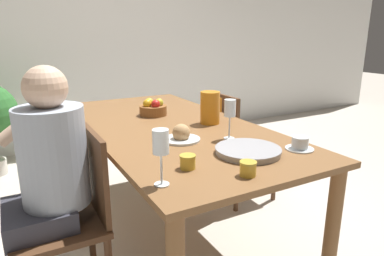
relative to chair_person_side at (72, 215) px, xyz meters
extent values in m
plane|color=beige|center=(0.67, 0.32, -0.47)|extent=(20.00, 20.00, 0.00)
cube|color=white|center=(0.67, 2.55, 0.83)|extent=(10.00, 0.06, 2.60)
cube|color=brown|center=(0.67, 0.32, 0.27)|extent=(0.95, 1.98, 0.03)
cylinder|color=brown|center=(1.08, -0.61, -0.11)|extent=(0.07, 0.07, 0.72)
cylinder|color=brown|center=(0.25, 1.25, -0.11)|extent=(0.07, 0.07, 0.72)
cylinder|color=brown|center=(1.08, 1.25, -0.11)|extent=(0.07, 0.07, 0.72)
cylinder|color=#51331E|center=(0.12, 0.18, -0.26)|extent=(0.04, 0.04, 0.41)
cube|color=#51331E|center=(-0.07, 0.00, -0.04)|extent=(0.42, 0.42, 0.03)
cube|color=#51331E|center=(0.13, 0.00, 0.19)|extent=(0.03, 0.39, 0.42)
cylinder|color=#51331E|center=(1.59, 0.70, -0.26)|extent=(0.04, 0.04, 0.41)
cylinder|color=#51331E|center=(1.59, 0.33, -0.26)|extent=(0.04, 0.04, 0.41)
cylinder|color=#51331E|center=(1.22, 0.70, -0.26)|extent=(0.04, 0.04, 0.41)
cylinder|color=#51331E|center=(1.22, 0.33, -0.26)|extent=(0.04, 0.04, 0.41)
cube|color=#51331E|center=(1.40, 0.52, -0.04)|extent=(0.42, 0.42, 0.03)
cube|color=#51331E|center=(1.21, 0.52, 0.19)|extent=(0.03, 0.39, 0.42)
cube|color=#33333D|center=(-0.14, 0.02, 0.02)|extent=(0.30, 0.34, 0.11)
cylinder|color=#9EA8B7|center=(-0.05, 0.02, 0.30)|extent=(0.30, 0.30, 0.46)
sphere|color=#D6AD8E|center=(-0.05, 0.02, 0.61)|extent=(0.19, 0.19, 0.19)
cylinder|color=#D6AD8E|center=(-0.15, 0.23, 0.41)|extent=(0.25, 0.06, 0.20)
cylinder|color=orange|center=(0.91, 0.22, 0.39)|extent=(0.12, 0.12, 0.20)
cube|color=orange|center=(0.98, 0.22, 0.40)|extent=(0.02, 0.02, 0.09)
cone|color=orange|center=(0.86, 0.22, 0.47)|extent=(0.04, 0.04, 0.04)
cylinder|color=white|center=(0.83, -0.11, 0.29)|extent=(0.06, 0.06, 0.00)
cylinder|color=white|center=(0.83, -0.11, 0.35)|extent=(0.01, 0.01, 0.12)
cylinder|color=white|center=(0.83, -0.11, 0.46)|extent=(0.06, 0.06, 0.09)
cylinder|color=white|center=(0.27, -0.46, 0.29)|extent=(0.06, 0.06, 0.00)
cylinder|color=white|center=(0.27, -0.46, 0.35)|extent=(0.01, 0.01, 0.12)
cylinder|color=white|center=(0.27, -0.46, 0.46)|extent=(0.06, 0.06, 0.09)
cylinder|color=gold|center=(0.27, -0.46, 0.44)|extent=(0.05, 0.05, 0.05)
cylinder|color=silver|center=(1.03, -0.42, 0.29)|extent=(0.14, 0.14, 0.01)
cylinder|color=silver|center=(1.03, -0.42, 0.32)|extent=(0.08, 0.08, 0.06)
cube|color=silver|center=(1.07, -0.42, 0.32)|extent=(0.01, 0.01, 0.03)
cylinder|color=#9E9EA3|center=(0.77, -0.35, 0.29)|extent=(0.31, 0.31, 0.02)
cylinder|color=#9E9EA3|center=(0.77, -0.35, 0.31)|extent=(0.31, 0.31, 0.01)
cylinder|color=silver|center=(0.58, -0.01, 0.29)|extent=(0.20, 0.20, 0.01)
sphere|color=tan|center=(0.58, -0.01, 0.33)|extent=(0.09, 0.09, 0.09)
cylinder|color=gold|center=(0.43, -0.37, 0.32)|extent=(0.07, 0.07, 0.06)
cylinder|color=gold|center=(0.43, -0.37, 0.34)|extent=(0.07, 0.07, 0.01)
cylinder|color=gold|center=(0.61, -0.55, 0.32)|extent=(0.07, 0.07, 0.06)
cylinder|color=gold|center=(0.61, -0.55, 0.34)|extent=(0.07, 0.07, 0.01)
cylinder|color=brown|center=(0.68, 0.60, 0.32)|extent=(0.19, 0.19, 0.07)
sphere|color=gold|center=(0.72, 0.59, 0.37)|extent=(0.06, 0.06, 0.06)
sphere|color=gold|center=(0.67, 0.64, 0.37)|extent=(0.06, 0.06, 0.06)
sphere|color=gold|center=(0.64, 0.60, 0.37)|extent=(0.06, 0.06, 0.06)
sphere|color=red|center=(0.68, 0.56, 0.37)|extent=(0.06, 0.06, 0.06)
camera|label=1|loc=(-0.20, -1.55, 0.84)|focal=32.00mm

